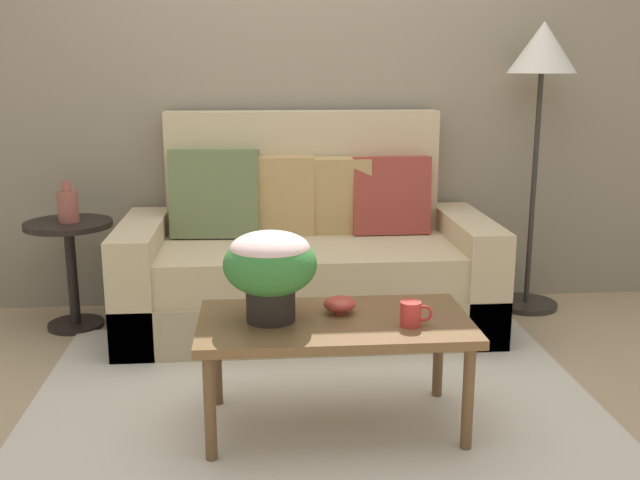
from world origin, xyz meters
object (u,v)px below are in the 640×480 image
coffee_table (335,331)px  floor_lamp (541,76)px  potted_plant (270,264)px  snack_bowl (340,304)px  table_vase (68,205)px  side_table (71,255)px  coffee_mug (412,314)px  couch (306,261)px

coffee_table → floor_lamp: (1.27, 1.37, 0.93)m
potted_plant → snack_bowl: bearing=13.0°
coffee_table → snack_bowl: 0.11m
table_vase → coffee_table: bearing=-44.4°
floor_lamp → potted_plant: (-1.51, -1.37, -0.66)m
coffee_table → side_table: (-1.28, 1.25, 0.00)m
side_table → coffee_mug: 2.06m
coffee_mug → table_vase: bearing=139.0°
couch → floor_lamp: floor_lamp is taller
side_table → potted_plant: (1.04, -1.24, 0.26)m
floor_lamp → table_vase: 2.63m
potted_plant → coffee_mug: 0.55m
coffee_mug → snack_bowl: size_ratio=0.96×
snack_bowl → table_vase: 1.76m
coffee_table → potted_plant: size_ratio=2.94×
couch → table_vase: couch is taller
coffee_table → side_table: size_ratio=1.77×
snack_bowl → side_table: bearing=137.9°
floor_lamp → couch: bearing=-172.3°
potted_plant → table_vase: table_vase is taller
couch → coffee_mug: (0.31, -1.29, 0.14)m
side_table → coffee_mug: (1.55, -1.34, 0.09)m
side_table → floor_lamp: (2.55, 0.13, 0.92)m
side_table → potted_plant: size_ratio=1.66×
table_vase → coffee_mug: bearing=-41.0°
floor_lamp → coffee_table: bearing=-132.9°
potted_plant → coffee_mug: (0.52, -0.10, -0.17)m
potted_plant → table_vase: 1.61m
floor_lamp → table_vase: (-2.54, -0.13, -0.66)m
floor_lamp → table_vase: size_ratio=7.47×
couch → coffee_mug: couch is taller
floor_lamp → coffee_mug: bearing=-124.2°
couch → coffee_mug: size_ratio=15.84×
couch → side_table: size_ratio=3.32×
potted_plant → table_vase: (-1.03, 1.24, 0.01)m
side_table → floor_lamp: floor_lamp is taller
snack_bowl → couch: bearing=93.0°
snack_bowl → coffee_table: bearing=-111.5°
coffee_table → potted_plant: (-0.24, 0.01, 0.26)m
potted_plant → coffee_table: bearing=-1.7°
table_vase → potted_plant: bearing=-50.3°
coffee_mug → snack_bowl: bearing=146.1°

